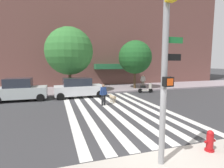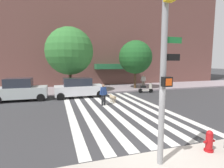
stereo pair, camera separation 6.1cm
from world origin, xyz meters
TOP-DOWN VIEW (x-y plane):
  - ground_plane at (0.00, 6.42)m, footprint 160.00×160.00m
  - sidewalk_far at (0.00, 15.83)m, footprint 80.00×6.00m
  - crosswalk_stripes at (0.78, 6.42)m, footprint 6.75×12.23m
  - traffic_light_pole at (-0.19, -0.79)m, footprint 0.74×0.46m
  - fire_hydrant at (1.90, -0.60)m, footprint 0.44×0.32m
  - parked_car_near_curb at (-6.14, 11.59)m, footprint 4.25×1.97m
  - parked_car_behind_first at (-1.15, 11.59)m, footprint 4.59×2.04m
  - parked_scooter at (6.09, 11.79)m, footprint 1.63×0.59m
  - street_tree_nearest at (-1.75, 13.81)m, footprint 4.91×4.91m
  - street_tree_middle at (6.09, 14.54)m, footprint 4.03×4.03m
  - pedestrian_dog_walker at (0.23, 7.69)m, footprint 0.70×0.34m
  - dog_on_leash at (1.21, 8.46)m, footprint 0.45×0.96m
  - pedestrian_bystander at (7.14, 14.37)m, footprint 0.65×0.43m

SIDE VIEW (x-z plane):
  - ground_plane at x=0.00m, z-range 0.00..0.00m
  - crosswalk_stripes at x=0.78m, z-range 0.00..0.01m
  - sidewalk_far at x=0.00m, z-range 0.00..0.15m
  - dog_on_leash at x=1.21m, z-range 0.12..0.77m
  - parked_scooter at x=6.09m, z-range -0.08..1.03m
  - fire_hydrant at x=1.90m, z-range 0.14..0.90m
  - parked_car_behind_first at x=-1.15m, z-range -0.02..1.81m
  - parked_car_near_curb at x=-6.14m, z-range -0.05..1.90m
  - pedestrian_dog_walker at x=0.23m, z-range 0.11..1.75m
  - pedestrian_bystander at x=7.14m, z-range 0.26..1.90m
  - traffic_light_pole at x=-0.19m, z-range 0.62..6.42m
  - street_tree_middle at x=6.09m, z-range 1.02..6.82m
  - street_tree_nearest at x=-1.75m, z-range 1.07..7.83m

